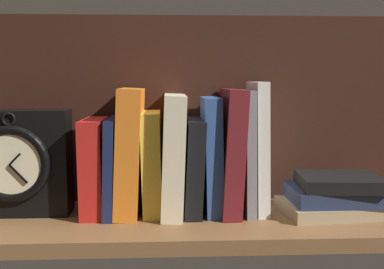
# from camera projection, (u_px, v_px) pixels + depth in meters

# --- Properties ---
(ground_plane) EXTENTS (0.92, 0.27, 0.03)m
(ground_plane) POSITION_uv_depth(u_px,v_px,m) (177.00, 223.00, 0.87)
(ground_plane) COLOR brown
(back_panel) EXTENTS (0.92, 0.01, 0.37)m
(back_panel) POSITION_uv_depth(u_px,v_px,m) (176.00, 109.00, 0.97)
(back_panel) COLOR black
(back_panel) RESTS_ON ground_plane
(book_red_requiem) EXTENTS (0.04, 0.14, 0.17)m
(book_red_requiem) POSITION_uv_depth(u_px,v_px,m) (95.00, 166.00, 0.89)
(book_red_requiem) COLOR red
(book_red_requiem) RESTS_ON ground_plane
(book_navy_bierce) EXTENTS (0.02, 0.15, 0.18)m
(book_navy_bierce) POSITION_uv_depth(u_px,v_px,m) (112.00, 166.00, 0.89)
(book_navy_bierce) COLOR #192147
(book_navy_bierce) RESTS_ON ground_plane
(book_orange_pandolfini) EXTENTS (0.05, 0.15, 0.23)m
(book_orange_pandolfini) POSITION_uv_depth(u_px,v_px,m) (130.00, 151.00, 0.89)
(book_orange_pandolfini) COLOR orange
(book_orange_pandolfini) RESTS_ON ground_plane
(book_yellow_seinlanguage) EXTENTS (0.04, 0.13, 0.19)m
(book_yellow_seinlanguage) POSITION_uv_depth(u_px,v_px,m) (152.00, 162.00, 0.89)
(book_yellow_seinlanguage) COLOR gold
(book_yellow_seinlanguage) RESTS_ON ground_plane
(book_cream_twain) EXTENTS (0.05, 0.17, 0.22)m
(book_cream_twain) POSITION_uv_depth(u_px,v_px,m) (173.00, 154.00, 0.89)
(book_cream_twain) COLOR beige
(book_cream_twain) RESTS_ON ground_plane
(book_black_skeptic) EXTENTS (0.04, 0.14, 0.18)m
(book_black_skeptic) POSITION_uv_depth(u_px,v_px,m) (194.00, 165.00, 0.89)
(book_black_skeptic) COLOR black
(book_black_skeptic) RESTS_ON ground_plane
(book_blue_modern) EXTENTS (0.04, 0.13, 0.21)m
(book_blue_modern) POSITION_uv_depth(u_px,v_px,m) (212.00, 155.00, 0.89)
(book_blue_modern) COLOR #2D4C8E
(book_blue_modern) RESTS_ON ground_plane
(book_maroon_dawkins) EXTENTS (0.05, 0.16, 0.23)m
(book_maroon_dawkins) POSITION_uv_depth(u_px,v_px,m) (230.00, 151.00, 0.90)
(book_maroon_dawkins) COLOR maroon
(book_maroon_dawkins) RESTS_ON ground_plane
(book_gray_chess) EXTENTS (0.02, 0.14, 0.23)m
(book_gray_chess) POSITION_uv_depth(u_px,v_px,m) (246.00, 151.00, 0.90)
(book_gray_chess) COLOR gray
(book_gray_chess) RESTS_ON ground_plane
(book_white_catcher) EXTENTS (0.03, 0.12, 0.24)m
(book_white_catcher) POSITION_uv_depth(u_px,v_px,m) (258.00, 147.00, 0.90)
(book_white_catcher) COLOR silver
(book_white_catcher) RESTS_ON ground_plane
(framed_clock) EXTENTS (0.19, 0.08, 0.19)m
(framed_clock) POSITION_uv_depth(u_px,v_px,m) (16.00, 163.00, 0.87)
(framed_clock) COLOR black
(framed_clock) RESTS_ON ground_plane
(book_stack_side) EXTENTS (0.18, 0.14, 0.07)m
(book_stack_side) POSITION_uv_depth(u_px,v_px,m) (334.00, 195.00, 0.88)
(book_stack_side) COLOR #9E8966
(book_stack_side) RESTS_ON ground_plane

